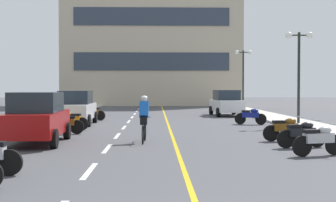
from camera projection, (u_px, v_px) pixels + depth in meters
The scene contains 29 objects.
ground_plane at pixel (163, 123), 25.96m from camera, with size 140.00×140.00×0.00m, color #47474C.
curb_left at pixel (47, 119), 28.76m from camera, with size 2.40×72.00×0.12m, color #B7B2A8.
curb_right at pixel (276, 118), 29.15m from camera, with size 2.40×72.00×0.12m, color #B7B2A8.
lane_dash_1 at pixel (89, 171), 10.92m from camera, with size 0.14×2.20×0.01m, color silver.
lane_dash_2 at pixel (107, 149), 14.91m from camera, with size 0.14×2.20×0.01m, color silver.
lane_dash_3 at pixel (117, 136), 18.91m from camera, with size 0.14×2.20×0.01m, color silver.
lane_dash_4 at pixel (124, 127), 22.91m from camera, with size 0.14×2.20×0.01m, color silver.
lane_dash_5 at pixel (129, 122), 26.90m from camera, with size 0.14×2.20×0.01m, color silver.
lane_dash_6 at pixel (132, 117), 30.90m from camera, with size 0.14×2.20×0.01m, color silver.
lane_dash_7 at pixel (135, 114), 34.90m from camera, with size 0.14×2.20×0.01m, color silver.
lane_dash_8 at pixel (137, 111), 38.89m from camera, with size 0.14×2.20×0.01m, color silver.
lane_dash_9 at pixel (139, 109), 42.89m from camera, with size 0.14×2.20×0.01m, color silver.
lane_dash_10 at pixel (140, 107), 46.89m from camera, with size 0.14×2.20×0.01m, color silver.
lane_dash_11 at pixel (141, 106), 50.88m from camera, with size 0.14×2.20×0.01m, color silver.
centre_line_yellow at pixel (166, 119), 28.96m from camera, with size 0.12×66.00×0.01m, color gold.
office_building at pixel (152, 35), 53.40m from camera, with size 20.00×7.55×16.14m.
street_lamp_mid at pixel (299, 56), 24.24m from camera, with size 1.46×0.36×4.81m.
street_lamp_far at pixel (243, 66), 39.94m from camera, with size 1.46×0.36×5.13m.
parked_car_near at pixel (37, 118), 16.27m from camera, with size 2.05×4.26×1.82m.
parked_car_mid at pixel (76, 108), 24.60m from camera, with size 1.95×4.22×1.82m.
parked_car_far at pixel (226, 103), 32.67m from camera, with size 2.11×4.29×1.82m.
motorcycle_2 at pixel (319, 140), 13.34m from camera, with size 1.67×0.71×0.92m.
motorcycle_3 at pixel (302, 133), 15.11m from camera, with size 1.69×0.61×0.92m.
motorcycle_4 at pixel (286, 128), 17.01m from camera, with size 1.70×0.60×0.92m.
motorcycle_5 at pixel (64, 123), 19.60m from camera, with size 1.70×0.60×0.92m.
motorcycle_6 at pixel (70, 120), 21.51m from camera, with size 1.69×0.60×0.92m.
motorcycle_7 at pixel (251, 116), 24.74m from camera, with size 1.66×0.73×0.92m.
motorcycle_8 at pixel (92, 112), 28.09m from camera, with size 1.65×0.77×0.92m.
cyclist_rider at pixel (144, 118), 16.64m from camera, with size 0.42×1.77×1.71m.
Camera 1 is at (-0.43, -4.91, 1.97)m, focal length 49.25 mm.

